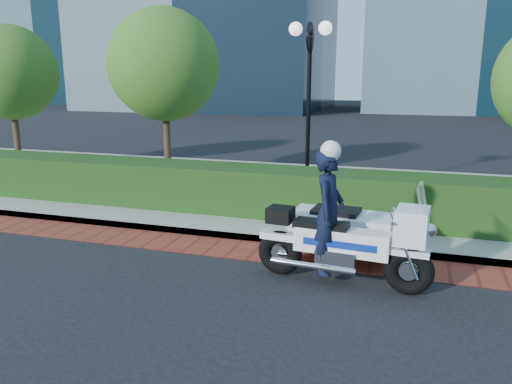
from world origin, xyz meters
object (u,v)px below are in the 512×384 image
(lamppost, at_px, (309,83))
(police_motorcycle, at_px, (341,229))
(tree_b, at_px, (164,65))
(tree_a, at_px, (10,73))

(lamppost, relative_size, police_motorcycle, 1.54)
(lamppost, relative_size, tree_b, 0.86)
(lamppost, bearing_deg, tree_a, 172.59)
(tree_a, distance_m, tree_b, 5.50)
(police_motorcycle, bearing_deg, tree_b, 142.16)
(police_motorcycle, bearing_deg, lamppost, 114.06)
(tree_b, height_order, police_motorcycle, tree_b)
(lamppost, bearing_deg, tree_b, 163.89)
(tree_b, relative_size, police_motorcycle, 1.79)
(tree_a, relative_size, police_motorcycle, 1.68)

